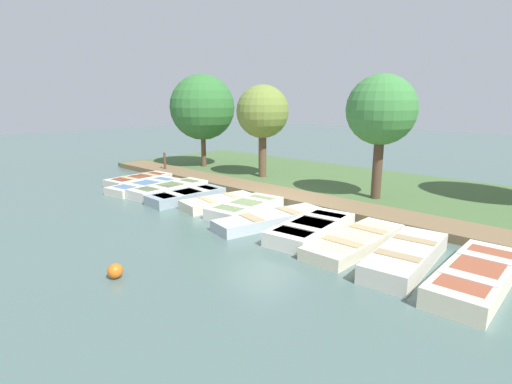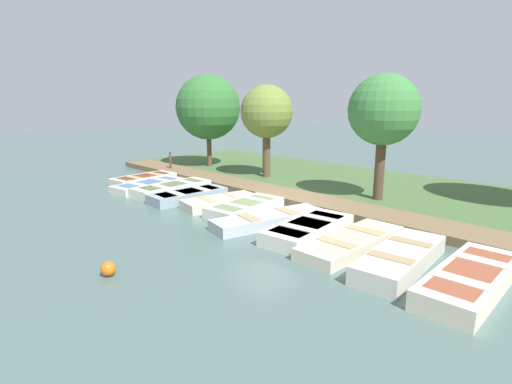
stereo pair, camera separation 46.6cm
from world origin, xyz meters
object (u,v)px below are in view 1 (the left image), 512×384
Objects in this scene: mooring_post_near at (165,163)px; rowboat_2 at (169,189)px; rowboat_5 at (245,208)px; buoy at (115,271)px; rowboat_1 at (145,186)px; park_tree_far_left at (202,107)px; rowboat_4 at (220,202)px; rowboat_9 at (406,256)px; park_tree_center at (381,111)px; rowboat_8 at (355,241)px; rowboat_7 at (311,229)px; rowboat_10 at (476,276)px; rowboat_0 at (139,180)px; park_tree_left at (263,113)px; rowboat_6 at (271,219)px; rowboat_3 at (186,196)px.

rowboat_2 is at bearing 57.61° from mooring_post_near.
buoy is (5.38, 1.47, -0.03)m from rowboat_5.
park_tree_far_left is at bearing -166.07° from rowboat_1.
rowboat_9 is at bearing 96.74° from rowboat_4.
rowboat_9 is 0.73× the size of park_tree_center.
park_tree_center is at bearing -158.64° from rowboat_8.
rowboat_7 is at bearing 85.03° from rowboat_2.
mooring_post_near is at bearing -98.39° from rowboat_4.
rowboat_8 is at bearing 98.20° from rowboat_4.
rowboat_10 is at bearing 71.21° from park_tree_far_left.
rowboat_0 is 2.63m from rowboat_2.
park_tree_center is at bearing 107.92° from rowboat_0.
rowboat_2 is (-0.30, 1.31, 0.03)m from rowboat_1.
rowboat_2 is 0.75× the size of park_tree_left.
mooring_post_near is (-2.66, -9.41, 0.39)m from rowboat_6.
rowboat_4 is at bearing 24.37° from park_tree_left.
park_tree_far_left is 4.21m from park_tree_left.
rowboat_2 is at bearing -57.74° from park_tree_center.
mooring_post_near is at bearing -80.19° from park_tree_center.
park_tree_center reaches higher than rowboat_7.
rowboat_10 is 7.26m from park_tree_center.
rowboat_1 is at bearing -96.34° from rowboat_9.
rowboat_0 is 0.92× the size of rowboat_1.
park_tree_left reaches higher than rowboat_0.
rowboat_10 reaches higher than rowboat_5.
rowboat_10 is (0.69, 13.92, 0.04)m from rowboat_0.
rowboat_1 is 12.61m from rowboat_10.
rowboat_2 is at bearing -77.95° from rowboat_4.
rowboat_4 reaches higher than rowboat_8.
rowboat_1 is 3.72m from mooring_post_near.
rowboat_1 is 6.02m from park_tree_far_left.
rowboat_5 is 5.75m from park_tree_center.
rowboat_6 is 1.19× the size of rowboat_7.
park_tree_far_left reaches higher than rowboat_7.
rowboat_5 is 6.16m from park_tree_left.
rowboat_7 is 9.74× the size of buoy.
buoy is at bearing -22.48° from rowboat_7.
park_tree_far_left is (-4.26, -0.62, 3.09)m from rowboat_0.
rowboat_9 is (0.17, 4.23, 0.05)m from rowboat_6.
mooring_post_near is at bearing -110.20° from rowboat_7.
rowboat_0 is 9.15× the size of buoy.
rowboat_10 is at bearing 79.06° from rowboat_5.
buoy is at bearing -46.41° from rowboat_9.
rowboat_3 is at bearing 78.34° from rowboat_0.
rowboat_2 is 0.95× the size of rowboat_10.
rowboat_10 reaches higher than rowboat_7.
rowboat_9 is at bearing 78.27° from mooring_post_near.
rowboat_5 is (0.12, 6.81, 0.02)m from rowboat_0.
park_tree_far_left is at bearing -121.03° from rowboat_7.
rowboat_1 is 0.97× the size of rowboat_9.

